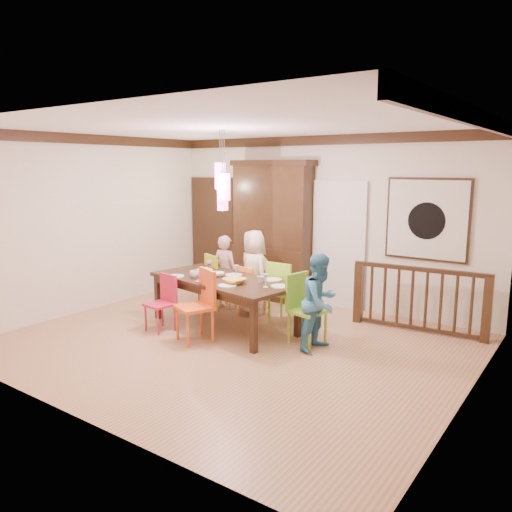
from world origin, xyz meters
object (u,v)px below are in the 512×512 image
Objects in this scene: person_far_mid at (254,272)px; dining_table at (224,283)px; chair_end_right at (308,305)px; person_end_right at (320,302)px; china_hutch at (272,230)px; balustrade at (419,298)px; person_far_left at (225,272)px; chair_far_left at (222,278)px.

dining_table is at bearing 118.93° from person_far_mid.
person_end_right is at bearing -93.93° from chair_end_right.
chair_end_right is 2.55m from china_hutch.
dining_table is 1.77× the size of person_far_mid.
balustrade is 1.55× the size of person_far_left.
person_far_left is 0.91× the size of person_far_mid.
chair_far_left is at bearing 78.04° from person_end_right.
chair_far_left is at bearing 34.36° from person_far_mid.
chair_far_left is 0.68× the size of person_far_mid.
china_hutch is at bearing -107.90° from person_far_left.
chair_far_left is 0.63m from person_far_mid.
person_far_left is at bearing -96.77° from chair_far_left.
dining_table is 1.39m from chair_end_right.
dining_table is 2.53× the size of chair_end_right.
balustrade is 2.59m from person_far_mid.
china_hutch is at bearing 55.62° from chair_end_right.
chair_far_left is at bearing 140.18° from dining_table.
china_hutch reaches higher than dining_table.
china_hutch reaches higher than balustrade.
chair_end_right is at bearing -131.70° from balustrade.
chair_far_left is 0.38× the size of china_hutch.
person_far_left is (-0.62, 0.81, -0.05)m from dining_table.
person_end_right is (2.26, -0.73, 0.10)m from chair_far_left.
chair_end_right is at bearing 12.45° from dining_table.
chair_far_left is 2.38m from person_end_right.
person_far_mid is at bearing -170.28° from balustrade.
china_hutch is 1.99× the size of person_far_left.
person_far_left reaches higher than dining_table.
dining_table is 1.00m from chair_far_left.
dining_table is at bearing 96.67° from person_end_right.
chair_end_right is 0.25m from person_end_right.
person_end_right is at bearing -42.84° from china_hutch.
chair_far_left is at bearing -171.30° from balustrade.
chair_end_right is 0.70× the size of person_far_mid.
china_hutch reaches higher than chair_end_right.
chair_end_right is 0.75× the size of person_end_right.
dining_table is at bearing 124.90° from person_far_left.
chair_end_right is at bearing -175.36° from chair_far_left.
person_far_mid is at bearing -73.67° from china_hutch.
china_hutch is (-1.72, 1.75, 0.70)m from chair_end_right.
dining_table is 2.58× the size of chair_far_left.
person_far_mid is 1.85m from person_end_right.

